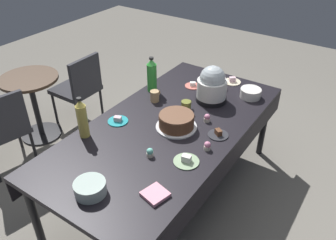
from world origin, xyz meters
The scene contains 23 objects.
ground centered at (0.00, 0.00, 0.00)m, with size 9.00×9.00×0.00m, color slate.
potluck_table centered at (0.00, 0.00, 0.69)m, with size 2.20×1.10×0.75m.
frosted_layer_cake centered at (0.01, -0.07, 0.81)m, with size 0.33×0.33×0.12m.
slow_cooker centered at (0.54, -0.10, 0.90)m, with size 0.27×0.27×0.33m.
glass_salad_bowl centered at (-0.88, -0.02, 0.79)m, with size 0.20×0.20×0.08m, color #B2C6BC.
ceramic_snack_bowl centered at (0.79, -0.36, 0.79)m, with size 0.19×0.19×0.08m, color silver.
dessert_plate_sage centered at (-0.30, -0.35, 0.76)m, with size 0.18×0.18×0.05m.
dessert_plate_teal centered at (-0.18, 0.37, 0.76)m, with size 0.17×0.17×0.05m.
dessert_plate_cream centered at (0.97, -0.10, 0.76)m, with size 0.17×0.17×0.05m.
dessert_plate_charcoal centered at (0.10, -0.39, 0.76)m, with size 0.16×0.16×0.05m.
dessert_plate_coral centered at (0.68, 0.17, 0.76)m, with size 0.15×0.15×0.04m.
cupcake_cocoa centered at (-0.39, -0.11, 0.78)m, with size 0.05×0.05×0.07m.
cupcake_rose centered at (0.22, -0.23, 0.78)m, with size 0.05×0.05×0.07m.
cupcake_mint centered at (0.79, -0.09, 0.78)m, with size 0.05×0.05×0.07m.
cupcake_lemon centered at (-0.10, -0.41, 0.78)m, with size 0.05×0.05×0.07m.
soda_bottle_lime_soda centered at (0.40, 0.45, 0.90)m, with size 0.09×0.09×0.33m.
soda_bottle_ginger_ale centered at (-0.47, 0.45, 0.90)m, with size 0.08×0.08×0.33m.
coffee_mug_tan centered at (0.25, 0.31, 0.80)m, with size 0.12×0.08×0.10m.
coffee_mug_olive centered at (0.26, -0.01, 0.80)m, with size 0.12×0.08×0.10m.
paper_napkin_stack centered at (-0.67, -0.36, 0.76)m, with size 0.14×0.14×0.02m, color pink.
maroon_chair_left centered at (-0.57, 1.47, 0.49)m, with size 0.53×0.53×0.85m.
maroon_chair_right centered at (0.40, 1.47, 0.49)m, with size 0.44×0.44×0.85m.
round_cafe_table centered at (-0.05, 1.69, 0.50)m, with size 0.60×0.60×0.72m.
Camera 1 is at (-1.86, -1.26, 2.29)m, focal length 36.64 mm.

